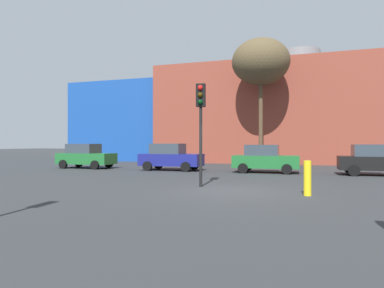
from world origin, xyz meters
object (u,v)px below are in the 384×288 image
at_px(parked_car_0, 86,156).
at_px(parked_car_3, 376,160).
at_px(bollard_yellow_0, 307,178).
at_px(parked_car_1, 170,157).
at_px(parked_car_2, 265,159).
at_px(bare_tree_0, 261,62).
at_px(traffic_light_island, 201,111).

xyz_separation_m(parked_car_0, parked_car_3, (18.16, -0.00, -0.02)).
relative_size(parked_car_3, bollard_yellow_0, 3.37).
xyz_separation_m(parked_car_1, parked_car_2, (5.96, 0.00, -0.04)).
xyz_separation_m(parked_car_0, bare_tree_0, (11.40, 6.09, 7.12)).
bearing_deg(parked_car_2, bollard_yellow_0, -75.54).
distance_m(bare_tree_0, bollard_yellow_0, 16.81).
distance_m(parked_car_3, bollard_yellow_0, 9.39).
distance_m(parked_car_0, parked_car_2, 12.33).
distance_m(parked_car_0, traffic_light_island, 13.18).
height_order(parked_car_2, parked_car_3, parked_car_3).
height_order(parked_car_3, traffic_light_island, traffic_light_island).
bearing_deg(bare_tree_0, parked_car_1, -129.63).
distance_m(parked_car_1, bare_tree_0, 10.63).
relative_size(parked_car_1, bollard_yellow_0, 3.47).
relative_size(parked_car_1, bare_tree_0, 0.40).
bearing_deg(parked_car_0, traffic_light_island, -35.37).
xyz_separation_m(parked_car_1, bare_tree_0, (5.04, 6.09, 7.11)).
height_order(parked_car_1, parked_car_2, parked_car_1).
bearing_deg(bollard_yellow_0, parked_car_0, 149.22).
bearing_deg(parked_car_2, traffic_light_island, -102.82).
xyz_separation_m(parked_car_0, parked_car_1, (6.36, -0.00, 0.01)).
distance_m(parked_car_2, bollard_yellow_0, 8.96).
relative_size(parked_car_1, traffic_light_island, 0.98).
distance_m(parked_car_0, bollard_yellow_0, 16.95).
bearing_deg(traffic_light_island, bare_tree_0, 168.53).
relative_size(parked_car_0, parked_car_3, 1.02).
xyz_separation_m(parked_car_2, bare_tree_0, (-0.92, 6.09, 7.15)).
xyz_separation_m(parked_car_3, bare_tree_0, (-6.76, 6.09, 7.14)).
bearing_deg(parked_car_1, parked_car_2, 0.00).
bearing_deg(parked_car_1, parked_car_0, 180.00).
bearing_deg(parked_car_3, bollard_yellow_0, -112.52).
xyz_separation_m(parked_car_2, parked_car_3, (5.83, -0.00, 0.01)).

